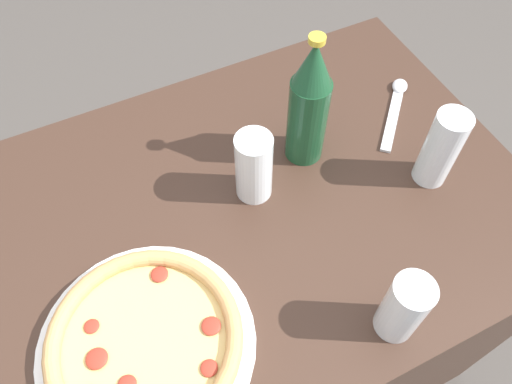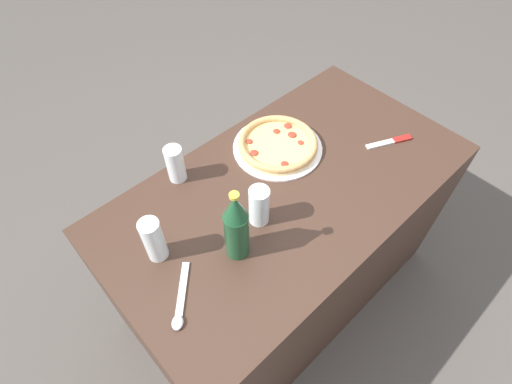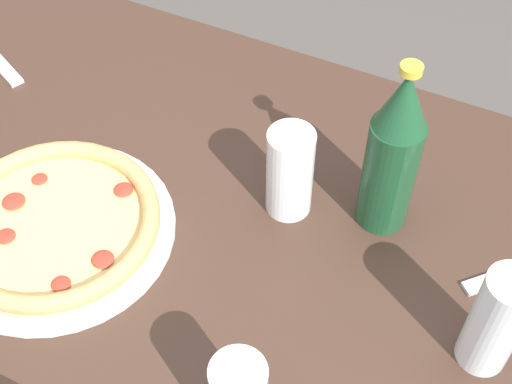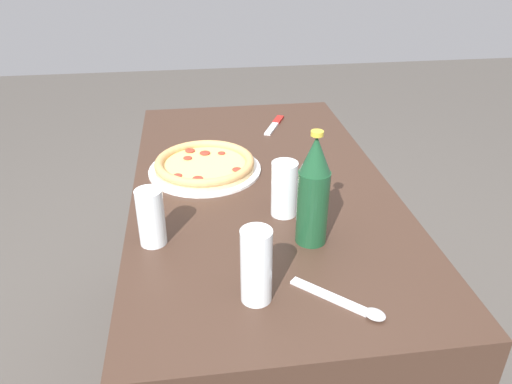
% 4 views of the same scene
% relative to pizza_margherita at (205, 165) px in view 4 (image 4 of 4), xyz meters
% --- Properties ---
extents(ground_plane, '(8.00, 8.00, 0.00)m').
position_rel_pizza_margherita_xyz_m(ground_plane, '(-0.10, -0.15, -0.77)').
color(ground_plane, '#4C4742').
extents(table, '(1.29, 0.70, 0.75)m').
position_rel_pizza_margherita_xyz_m(table, '(-0.10, -0.15, -0.40)').
color(table, '#3D281E').
rests_on(table, ground_plane).
extents(pizza_margherita, '(0.32, 0.32, 0.04)m').
position_rel_pizza_margherita_xyz_m(pizza_margherita, '(0.00, 0.00, 0.00)').
color(pizza_margherita, white).
rests_on(pizza_margherita, table).
extents(glass_red_wine, '(0.06, 0.06, 0.14)m').
position_rel_pizza_margherita_xyz_m(glass_red_wine, '(-0.26, -0.18, 0.04)').
color(glass_red_wine, white).
rests_on(glass_red_wine, table).
extents(glass_water, '(0.06, 0.06, 0.16)m').
position_rel_pizza_margherita_xyz_m(glass_water, '(-0.57, -0.07, 0.05)').
color(glass_water, white).
rests_on(glass_water, table).
extents(glass_cola, '(0.06, 0.06, 0.13)m').
position_rel_pizza_margherita_xyz_m(glass_cola, '(-0.35, 0.13, 0.04)').
color(glass_cola, white).
rests_on(glass_cola, table).
extents(beer_bottle, '(0.07, 0.07, 0.27)m').
position_rel_pizza_margherita_xyz_m(beer_bottle, '(-0.39, -0.22, 0.11)').
color(beer_bottle, '#194728').
rests_on(beer_bottle, table).
extents(knife, '(0.17, 0.10, 0.01)m').
position_rel_pizza_margherita_xyz_m(knife, '(0.33, -0.26, -0.02)').
color(knife, maroon).
rests_on(knife, table).
extents(spoon, '(0.16, 0.16, 0.01)m').
position_rel_pizza_margherita_xyz_m(spoon, '(-0.61, -0.25, -0.01)').
color(spoon, silver).
rests_on(spoon, table).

